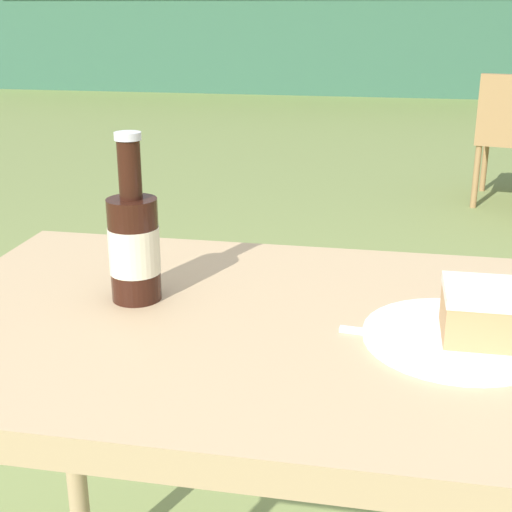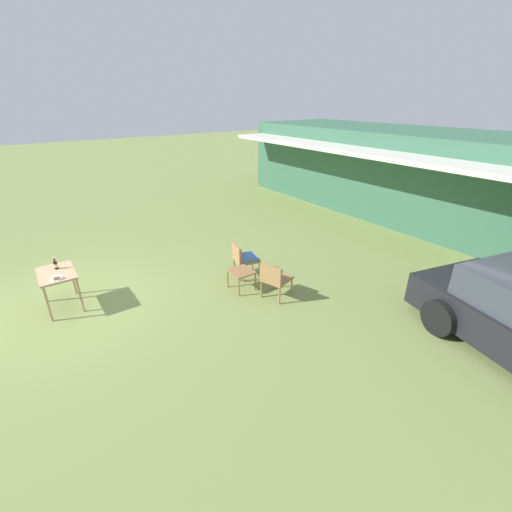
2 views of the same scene
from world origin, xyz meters
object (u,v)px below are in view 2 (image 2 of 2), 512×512
(wicker_chair_plain, at_px, (275,278))
(cola_bottle_near, at_px, (56,265))
(patio_table, at_px, (57,276))
(wicker_chair_cushioned, at_px, (244,257))
(garden_side_table, at_px, (241,273))
(cake_on_plate, at_px, (56,278))

(wicker_chair_plain, xyz_separation_m, cola_bottle_near, (-2.22, -3.49, 0.37))
(patio_table, xyz_separation_m, cola_bottle_near, (-0.16, 0.03, 0.17))
(wicker_chair_cushioned, distance_m, garden_side_table, 0.60)
(wicker_chair_plain, distance_m, cake_on_plate, 3.98)
(wicker_chair_plain, bearing_deg, cola_bottle_near, 39.52)
(wicker_chair_plain, relative_size, patio_table, 0.89)
(wicker_chair_plain, relative_size, garden_side_table, 1.58)
(wicker_chair_plain, height_order, cola_bottle_near, cola_bottle_near)
(patio_table, height_order, cola_bottle_near, cola_bottle_near)
(garden_side_table, bearing_deg, wicker_chair_plain, 28.01)
(garden_side_table, relative_size, cake_on_plate, 2.17)
(cake_on_plate, bearing_deg, wicker_chair_cushioned, 79.72)
(patio_table, distance_m, cake_on_plate, 0.31)
(patio_table, distance_m, cola_bottle_near, 0.23)
(wicker_chair_plain, relative_size, cake_on_plate, 3.43)
(garden_side_table, bearing_deg, wicker_chair_cushioned, 140.95)
(patio_table, bearing_deg, wicker_chair_plain, 59.61)
(patio_table, xyz_separation_m, cake_on_plate, (0.29, -0.02, 0.11))
(garden_side_table, xyz_separation_m, cake_on_plate, (-1.11, -3.19, 0.39))
(wicker_chair_cushioned, height_order, cola_bottle_near, cola_bottle_near)
(cola_bottle_near, bearing_deg, wicker_chair_cushioned, 72.73)
(wicker_chair_plain, xyz_separation_m, patio_table, (-2.06, -3.52, 0.20))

